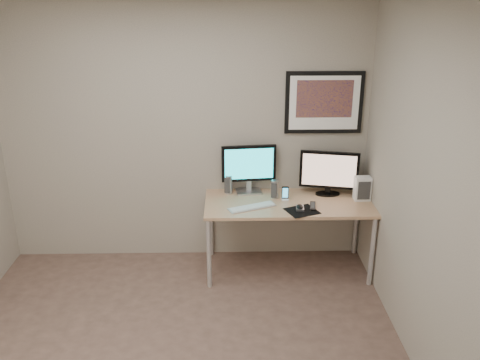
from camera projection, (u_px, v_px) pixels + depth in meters
The scene contains 13 objects.
room at pixel (169, 137), 3.68m from camera, with size 3.60×3.60×3.60m.
desk at pixel (288, 208), 4.89m from camera, with size 1.60×0.70×0.73m.
framed_art at pixel (324, 103), 4.87m from camera, with size 0.75×0.04×0.60m.
monitor_large at pixel (249, 167), 5.00m from camera, with size 0.54×0.20×0.49m.
monitor_tv at pixel (329, 172), 4.95m from camera, with size 0.56×0.18×0.45m.
speaker_left at pixel (229, 184), 5.04m from camera, with size 0.08×0.08×0.19m, color #B3B3B8.
speaker_right at pixel (275, 189), 4.93m from camera, with size 0.07×0.07×0.18m, color #B3B3B8.
phone_dock at pixel (285, 193), 4.88m from camera, with size 0.07×0.07×0.14m, color black.
keyboard at pixel (252, 207), 4.74m from camera, with size 0.46×0.12×0.02m, color silver.
mousepad at pixel (302, 211), 4.67m from camera, with size 0.27×0.24×0.00m, color black.
mouse at pixel (300, 207), 4.69m from camera, with size 0.06×0.11×0.04m, color black.
remote at pixel (313, 206), 4.75m from camera, with size 0.05×0.19×0.02m, color black.
fan_unit at pixel (362, 188), 4.88m from camera, with size 0.15×0.11×0.23m, color silver.
Camera 1 is at (0.43, -3.11, 2.66)m, focal length 38.00 mm.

